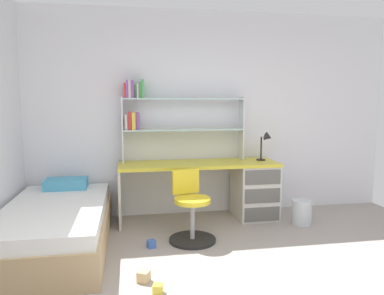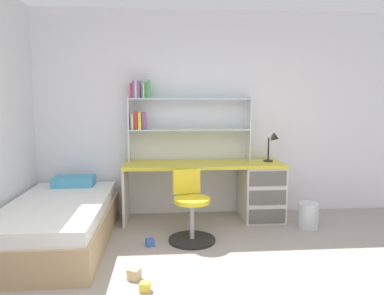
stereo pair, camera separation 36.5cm
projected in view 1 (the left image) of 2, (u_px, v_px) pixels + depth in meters
room_shell at (92, 120)px, 3.22m from camera, size 5.49×6.59×2.74m
desk at (239, 186)px, 4.79m from camera, size 2.04×0.62×0.76m
bookshelf_hutch at (165, 113)px, 4.69m from camera, size 1.61×0.22×1.06m
desk_lamp at (267, 142)px, 4.78m from camera, size 0.20×0.17×0.38m
swivel_chair at (191, 213)px, 3.99m from camera, size 0.52×0.52×0.78m
bed_platform at (56, 226)px, 3.78m from camera, size 1.05×1.99×0.59m
waste_bin at (302, 212)px, 4.54m from camera, size 0.25×0.25×0.31m
toy_block_blue_1 at (151, 244)px, 3.82m from camera, size 0.10×0.10×0.08m
toy_block_natural_2 at (144, 276)px, 3.09m from camera, size 0.13×0.13×0.09m
toy_block_yellow_4 at (158, 289)px, 2.90m from camera, size 0.09×0.09×0.08m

